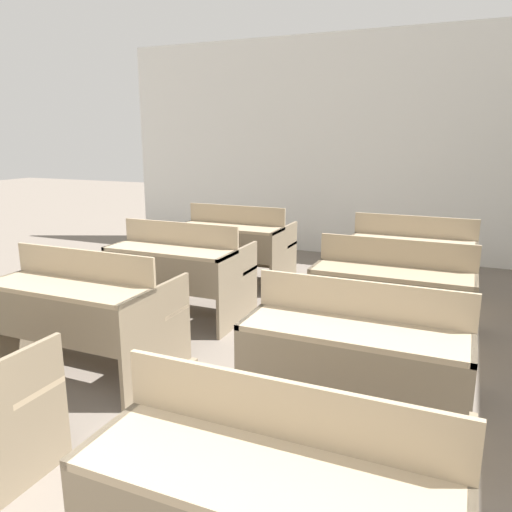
{
  "coord_description": "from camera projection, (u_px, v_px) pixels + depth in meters",
  "views": [
    {
      "loc": [
        1.43,
        -0.0,
        1.61
      ],
      "look_at": [
        -0.01,
        3.34,
        0.73
      ],
      "focal_mm": 35.0,
      "sensor_mm": 36.0,
      "label": 1
    }
  ],
  "objects": [
    {
      "name": "wall_back",
      "position": [
        359.0,
        148.0,
        6.64
      ],
      "size": [
        6.91,
        0.06,
        2.93
      ],
      "color": "silver",
      "rests_on": "ground_plane"
    },
    {
      "name": "bench_front_right",
      "position": [
        281.0,
        499.0,
        1.62
      ],
      "size": [
        1.14,
        0.77,
        0.88
      ],
      "color": "#796A53",
      "rests_on": "ground_plane"
    },
    {
      "name": "bench_second_left",
      "position": [
        85.0,
        309.0,
        3.41
      ],
      "size": [
        1.14,
        0.77,
        0.88
      ],
      "color": "#7C6C55",
      "rests_on": "ground_plane"
    },
    {
      "name": "bench_second_right",
      "position": [
        358.0,
        355.0,
        2.69
      ],
      "size": [
        1.14,
        0.77,
        0.88
      ],
      "color": "#82735C",
      "rests_on": "ground_plane"
    },
    {
      "name": "bench_third_left",
      "position": [
        180.0,
        268.0,
        4.47
      ],
      "size": [
        1.14,
        0.77,
        0.88
      ],
      "color": "#82735C",
      "rests_on": "ground_plane"
    },
    {
      "name": "bench_third_right",
      "position": [
        393.0,
        293.0,
        3.75
      ],
      "size": [
        1.14,
        0.77,
        0.88
      ],
      "color": "#786952",
      "rests_on": "ground_plane"
    },
    {
      "name": "bench_back_left",
      "position": [
        236.0,
        243.0,
        5.54
      ],
      "size": [
        1.14,
        0.77,
        0.88
      ],
      "color": "#7E6F58",
      "rests_on": "ground_plane"
    },
    {
      "name": "bench_back_right",
      "position": [
        412.0,
        258.0,
        4.82
      ],
      "size": [
        1.14,
        0.77,
        0.88
      ],
      "color": "#82725C",
      "rests_on": "ground_plane"
    }
  ]
}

